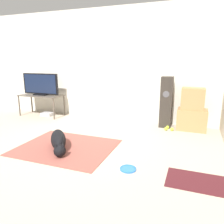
% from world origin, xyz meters
% --- Properties ---
extents(ground_plane, '(12.00, 12.00, 0.00)m').
position_xyz_m(ground_plane, '(0.00, 0.00, 0.00)').
color(ground_plane, '#B2A38E').
extents(wall_back, '(8.00, 0.06, 2.55)m').
position_xyz_m(wall_back, '(0.00, 2.10, 1.27)').
color(wall_back, beige).
rests_on(wall_back, ground_plane).
extents(area_rug, '(1.51, 1.25, 0.01)m').
position_xyz_m(area_rug, '(0.13, 0.08, 0.01)').
color(area_rug, '#934C42').
rests_on(area_rug, ground_plane).
extents(dog, '(0.65, 0.83, 0.27)m').
position_xyz_m(dog, '(0.05, -0.01, 0.14)').
color(dog, black).
rests_on(dog, area_rug).
extents(frisbee, '(0.22, 0.22, 0.03)m').
position_xyz_m(frisbee, '(1.29, -0.27, 0.01)').
color(frisbee, blue).
rests_on(frisbee, ground_plane).
extents(cardboard_box_lower, '(0.57, 0.40, 0.43)m').
position_xyz_m(cardboard_box_lower, '(2.02, 1.81, 0.21)').
color(cardboard_box_lower, '#A87A4C').
rests_on(cardboard_box_lower, ground_plane).
extents(cardboard_box_upper, '(0.44, 0.31, 0.43)m').
position_xyz_m(cardboard_box_upper, '(2.00, 1.80, 0.64)').
color(cardboard_box_upper, '#A87A4C').
rests_on(cardboard_box_upper, cardboard_box_lower).
extents(floor_speaker, '(0.24, 0.24, 1.07)m').
position_xyz_m(floor_speaker, '(1.49, 1.82, 0.53)').
color(floor_speaker, '#2D2823').
rests_on(floor_speaker, ground_plane).
extents(tv_stand, '(1.10, 0.52, 0.53)m').
position_xyz_m(tv_stand, '(-1.60, 1.70, 0.47)').
color(tv_stand, brown).
rests_on(tv_stand, ground_plane).
extents(tv, '(1.01, 0.20, 0.54)m').
position_xyz_m(tv, '(-1.60, 1.71, 0.79)').
color(tv, black).
rests_on(tv, tv_stand).
extents(tennis_ball_by_boxes, '(0.07, 0.07, 0.07)m').
position_xyz_m(tennis_ball_by_boxes, '(1.66, 1.58, 0.03)').
color(tennis_ball_by_boxes, '#C6E033').
rests_on(tennis_ball_by_boxes, ground_plane).
extents(tennis_ball_near_speaker, '(0.07, 0.07, 0.07)m').
position_xyz_m(tennis_ball_near_speaker, '(1.56, 1.69, 0.03)').
color(tennis_ball_near_speaker, '#C6E033').
rests_on(tennis_ball_near_speaker, ground_plane).
extents(tennis_ball_loose_on_carpet, '(0.07, 0.07, 0.07)m').
position_xyz_m(tennis_ball_loose_on_carpet, '(1.54, 1.56, 0.03)').
color(tennis_ball_loose_on_carpet, '#C6E033').
rests_on(tennis_ball_loose_on_carpet, ground_plane).
extents(game_console, '(0.29, 0.23, 0.08)m').
position_xyz_m(game_console, '(-1.47, 1.73, 0.04)').
color(game_console, '#B7B7BC').
rests_on(game_console, ground_plane).
extents(door_mat, '(0.69, 0.48, 0.01)m').
position_xyz_m(door_mat, '(2.13, -0.26, 0.00)').
color(door_mat, '#47191E').
rests_on(door_mat, ground_plane).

